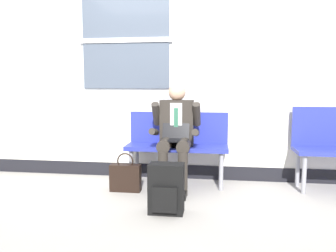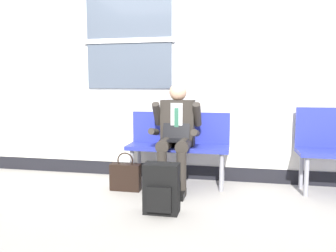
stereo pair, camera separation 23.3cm
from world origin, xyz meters
name	(u,v)px [view 1 (the left image)]	position (x,y,z in m)	size (l,w,h in m)	color
ground_plane	(160,192)	(0.00, 0.00, 0.00)	(18.00, 18.00, 0.00)	#9E9991
station_wall	(167,77)	(-0.01, 0.67, 1.32)	(6.14, 0.16, 2.66)	silver
bench_with_person	(178,141)	(0.16, 0.39, 0.53)	(1.23, 0.42, 0.88)	#28339E
person_seated	(176,133)	(0.16, 0.19, 0.66)	(0.57, 0.70, 1.24)	#2D2823
backpack	(166,189)	(0.17, -0.62, 0.24)	(0.33, 0.23, 0.48)	black
handbag	(125,177)	(-0.39, -0.02, 0.16)	(0.35, 0.12, 0.45)	black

